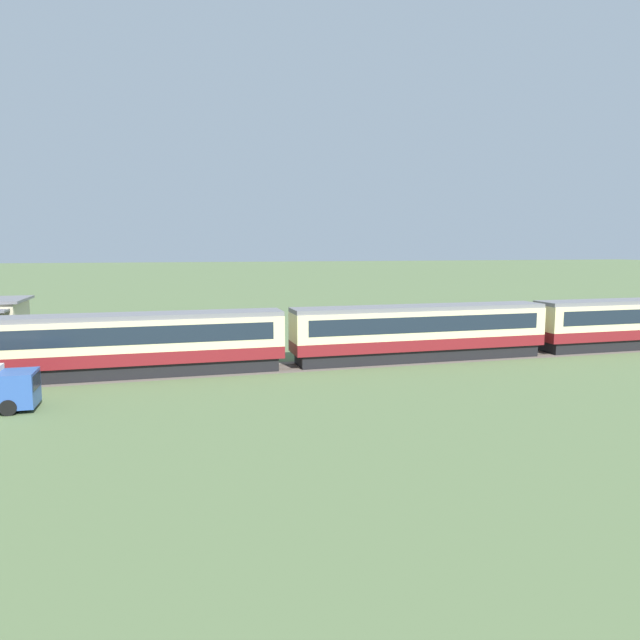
% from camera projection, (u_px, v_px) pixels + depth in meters
% --- Properties ---
extents(ground_plane, '(600.00, 600.00, 0.00)m').
position_uv_depth(ground_plane, '(371.00, 361.00, 41.22)').
color(ground_plane, '#566B42').
extents(passenger_train, '(78.83, 2.88, 3.99)m').
position_uv_depth(passenger_train, '(290.00, 335.00, 38.92)').
color(passenger_train, maroon).
rests_on(passenger_train, ground_plane).
extents(railway_track, '(137.68, 3.60, 0.04)m').
position_uv_depth(railway_track, '(202.00, 372.00, 37.63)').
color(railway_track, '#665B51').
rests_on(railway_track, ground_plane).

